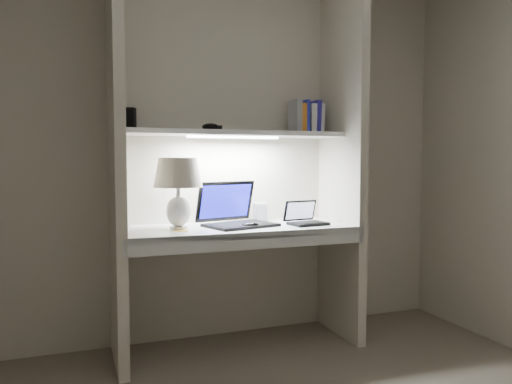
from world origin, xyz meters
name	(u,v)px	position (x,y,z in m)	size (l,w,h in m)	color
back_wall	(226,150)	(0.00, 1.50, 1.25)	(3.20, 0.01, 2.50)	beige
alcove_panel_left	(116,148)	(-0.73, 1.23, 1.25)	(0.06, 0.55, 2.50)	beige
alcove_panel_right	(342,150)	(0.73, 1.23, 1.25)	(0.06, 0.55, 2.50)	beige
desk	(239,229)	(0.00, 1.23, 0.75)	(1.40, 0.55, 0.04)	white
desk_apron	(253,240)	(0.00, 0.96, 0.72)	(1.46, 0.03, 0.10)	silver
shelf	(234,134)	(0.00, 1.32, 1.35)	(1.40, 0.36, 0.03)	silver
strip_light	(234,137)	(0.00, 1.32, 1.33)	(0.60, 0.04, 0.01)	white
table_lamp	(178,181)	(-0.38, 1.22, 1.06)	(0.29, 0.29, 0.43)	white
laptop_main	(235,216)	(-0.01, 1.27, 0.83)	(0.50, 0.46, 0.28)	black
laptop_netbook	(305,219)	(0.43, 1.16, 0.81)	(0.26, 0.23, 0.15)	black
speaker	(260,212)	(0.22, 1.42, 0.83)	(0.09, 0.06, 0.12)	silver
mouse	(250,225)	(0.04, 1.12, 0.79)	(0.11, 0.07, 0.04)	black
cable_coil	(244,226)	(0.02, 1.18, 0.78)	(0.11, 0.11, 0.01)	black
sticky_note	(181,231)	(-0.38, 1.15, 0.77)	(0.08, 0.08, 0.00)	gold
book_row	(306,118)	(0.53, 1.37, 1.47)	(0.21, 0.15, 0.22)	silver
shelf_box	(129,119)	(-0.64, 1.39, 1.43)	(0.08, 0.05, 0.13)	black
shelf_gadget	(211,127)	(-0.15, 1.32, 1.39)	(0.11, 0.08, 0.05)	black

